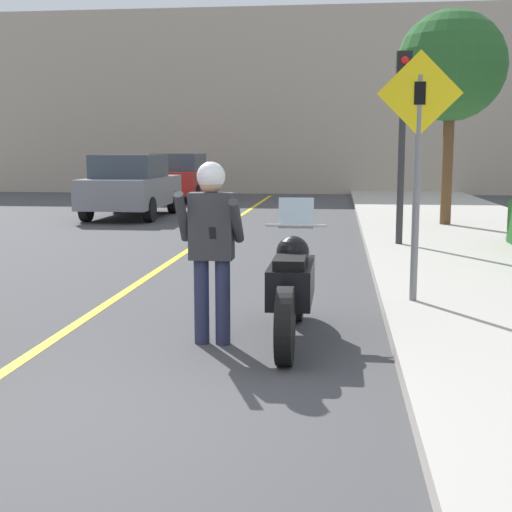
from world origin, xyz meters
TOP-DOWN VIEW (x-y plane):
  - ground_plane at (0.00, 0.00)m, footprint 80.00×80.00m
  - road_center_line at (-0.60, 6.00)m, footprint 0.12×36.00m
  - building_backdrop at (0.00, 26.00)m, footprint 28.00×1.20m
  - motorcycle at (1.67, 2.41)m, footprint 0.62×2.27m
  - person_biker at (0.94, 2.17)m, footprint 0.59×0.47m
  - crossing_sign at (2.94, 3.66)m, footprint 0.91×0.08m
  - traffic_light at (3.18, 8.56)m, footprint 0.26×0.30m
  - street_tree at (4.50, 12.15)m, footprint 2.40×2.40m
  - parked_car_grey at (-3.46, 14.52)m, footprint 1.88×4.20m
  - parked_car_red at (-3.56, 20.87)m, footprint 1.88×4.20m

SIDE VIEW (x-z plane):
  - ground_plane at x=0.00m, z-range 0.00..0.00m
  - road_center_line at x=-0.60m, z-range 0.00..0.01m
  - motorcycle at x=1.67m, z-range -0.14..1.18m
  - parked_car_grey at x=-3.46m, z-range 0.02..1.70m
  - parked_car_red at x=-3.56m, z-range 0.02..1.70m
  - person_biker at x=0.94m, z-range 0.19..1.89m
  - crossing_sign at x=2.94m, z-range 0.43..3.13m
  - traffic_light at x=3.18m, z-range 0.82..4.14m
  - street_tree at x=4.50m, z-range 1.27..5.95m
  - building_backdrop at x=0.00m, z-range 0.00..7.56m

